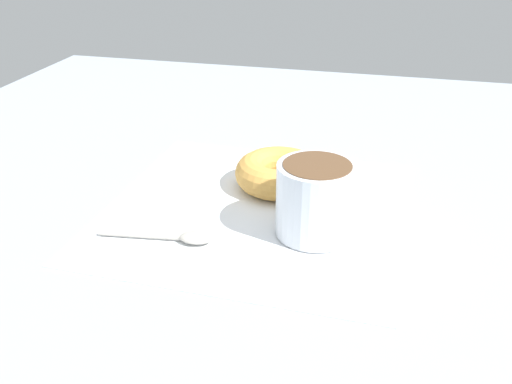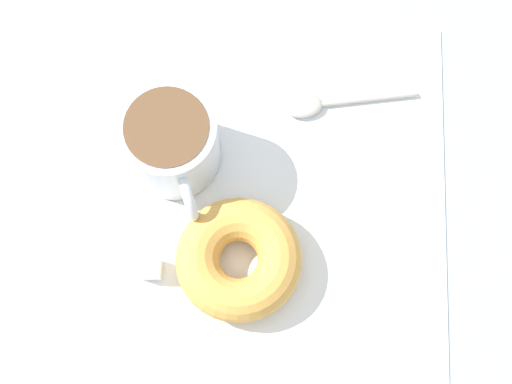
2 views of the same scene
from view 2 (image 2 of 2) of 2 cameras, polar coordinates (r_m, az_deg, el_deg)
ground_plane at (r=77.11cm, az=-0.42°, el=-2.04°), size 120.00×120.00×2.00cm
napkin at (r=76.45cm, az=-0.00°, el=-0.42°), size 34.63×34.63×0.30cm
coffee_cup at (r=73.77cm, az=-5.68°, el=3.23°), size 8.29×11.15×7.96cm
donut at (r=73.18cm, az=-1.16°, el=-4.53°), size 10.85×10.85×3.79cm
spoon at (r=78.83cm, az=4.29°, el=5.89°), size 12.36×3.02×0.90cm
sugar_cube at (r=74.61cm, az=-7.02°, el=-5.08°), size 1.77×1.77×1.77cm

